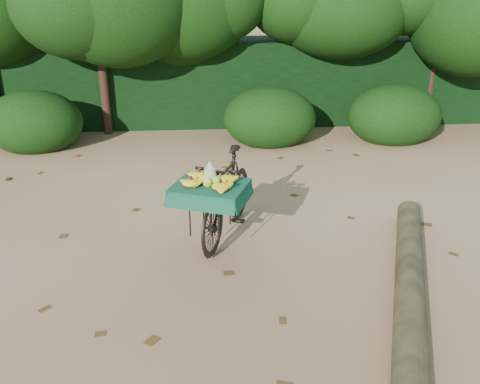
{
  "coord_description": "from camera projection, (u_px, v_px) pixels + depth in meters",
  "views": [
    {
      "loc": [
        0.15,
        -5.36,
        2.91
      ],
      "look_at": [
        0.56,
        -0.14,
        0.77
      ],
      "focal_mm": 38.0,
      "sensor_mm": 36.0,
      "label": 1
    }
  ],
  "objects": [
    {
      "name": "bush_clumps",
      "position": [
        219.0,
        122.0,
        9.88
      ],
      "size": [
        8.8,
        1.7,
        0.9
      ],
      "primitive_type": null,
      "color": "black",
      "rests_on": "ground"
    },
    {
      "name": "fallen_log",
      "position": [
        410.0,
        292.0,
        4.94
      ],
      "size": [
        1.74,
        3.84,
        0.29
      ],
      "primitive_type": "cylinder",
      "rotation": [
        1.57,
        0.0,
        -0.38
      ],
      "color": "brown",
      "rests_on": "ground"
    },
    {
      "name": "tree_row",
      "position": [
        159.0,
        34.0,
        10.31
      ],
      "size": [
        14.5,
        2.0,
        4.0
      ],
      "primitive_type": null,
      "color": "black",
      "rests_on": "ground"
    },
    {
      "name": "vendor_bicycle",
      "position": [
        227.0,
        195.0,
        6.16
      ],
      "size": [
        1.25,
        1.93,
        1.09
      ],
      "rotation": [
        0.0,
        0.0,
        -0.37
      ],
      "color": "black",
      "rests_on": "ground"
    },
    {
      "name": "ground",
      "position": [
        192.0,
        249.0,
        6.04
      ],
      "size": [
        80.0,
        80.0,
        0.0
      ],
      "primitive_type": "plane",
      "color": "tan",
      "rests_on": "ground"
    },
    {
      "name": "leaf_litter",
      "position": [
        192.0,
        225.0,
        6.64
      ],
      "size": [
        7.0,
        7.3,
        0.01
      ],
      "primitive_type": null,
      "color": "#4F3215",
      "rests_on": "ground"
    },
    {
      "name": "hedge_backdrop",
      "position": [
        193.0,
        81.0,
        11.52
      ],
      "size": [
        26.0,
        1.8,
        1.8
      ],
      "primitive_type": "cube",
      "color": "black",
      "rests_on": "ground"
    }
  ]
}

